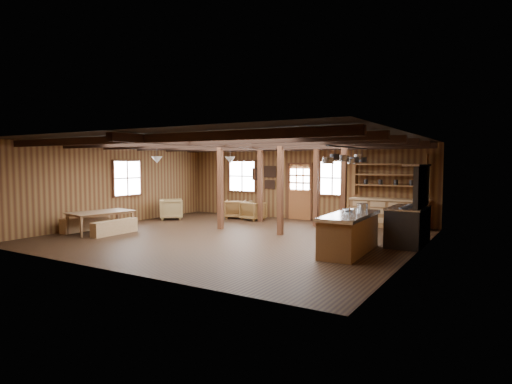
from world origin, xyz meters
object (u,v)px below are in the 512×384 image
armchair_b (253,211)px  commercial_range (410,220)px  armchair_a (235,209)px  armchair_c (171,209)px  kitchen_island (349,233)px  dining_table (102,222)px

armchair_b → commercial_range: bearing=170.4°
armchair_a → armchair_c: armchair_c is taller
kitchen_island → armchair_c: (-7.80, 2.32, -0.09)m
commercial_range → dining_table: size_ratio=1.14×
armchair_a → armchair_c: 2.45m
armchair_b → armchair_c: 3.14m
armchair_a → commercial_range: bearing=136.3°
armchair_a → armchair_b: bearing=146.5°
armchair_c → dining_table: bearing=141.1°
commercial_range → armchair_c: bearing=176.1°
dining_table → armchair_a: armchair_a is taller
kitchen_island → commercial_range: 2.01m
armchair_b → armchair_c: size_ratio=0.90×
commercial_range → armchair_b: bearing=161.5°
kitchen_island → armchair_c: size_ratio=2.96×
kitchen_island → armchair_a: bearing=144.7°
commercial_range → armchair_c: size_ratio=2.47×
armchair_a → armchair_b: armchair_a is taller
commercial_range → armchair_a: commercial_range is taller
dining_table → commercial_range: bearing=-61.5°
commercial_range → dining_table: (-8.54, -2.85, -0.34)m
commercial_range → armchair_a: bearing=162.9°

